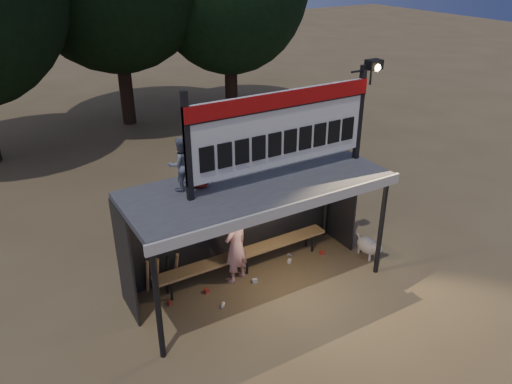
# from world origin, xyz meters

# --- Properties ---
(ground) EXTENTS (80.00, 80.00, 0.00)m
(ground) POSITION_xyz_m (0.00, 0.00, 0.00)
(ground) COLOR brown
(ground) RESTS_ON ground
(player) EXTENTS (0.69, 0.57, 1.63)m
(player) POSITION_xyz_m (-0.29, 0.37, 0.82)
(player) COLOR white
(player) RESTS_ON ground
(child_a) EXTENTS (0.49, 0.39, 0.99)m
(child_a) POSITION_xyz_m (-1.32, 0.43, 2.81)
(child_a) COLOR slate
(child_a) RESTS_ON dugout_shelter
(child_b) EXTENTS (0.53, 0.47, 0.92)m
(child_b) POSITION_xyz_m (-1.01, 0.39, 2.78)
(child_b) COLOR maroon
(child_b) RESTS_ON dugout_shelter
(dugout_shelter) EXTENTS (5.10, 2.08, 2.32)m
(dugout_shelter) POSITION_xyz_m (0.00, 0.24, 1.85)
(dugout_shelter) COLOR #3B3B3D
(dugout_shelter) RESTS_ON ground
(scoreboard_assembly) EXTENTS (4.10, 0.27, 1.99)m
(scoreboard_assembly) POSITION_xyz_m (0.56, -0.01, 3.32)
(scoreboard_assembly) COLOR black
(scoreboard_assembly) RESTS_ON dugout_shelter
(bench) EXTENTS (4.00, 0.35, 0.48)m
(bench) POSITION_xyz_m (0.00, 0.55, 0.43)
(bench) COLOR olive
(bench) RESTS_ON ground
(dog) EXTENTS (0.36, 0.81, 0.49)m
(dog) POSITION_xyz_m (2.65, -0.39, 0.28)
(dog) COLOR beige
(dog) RESTS_ON ground
(bats) EXTENTS (0.67, 0.35, 0.84)m
(bats) POSITION_xyz_m (-1.73, 0.82, 0.43)
(bats) COLOR #A7794D
(bats) RESTS_ON ground
(litter) EXTENTS (3.71, 0.90, 0.08)m
(litter) POSITION_xyz_m (0.05, 0.21, 0.04)
(litter) COLOR #AB271D
(litter) RESTS_ON ground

